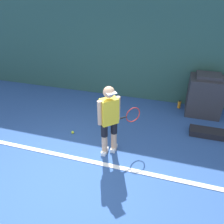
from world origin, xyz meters
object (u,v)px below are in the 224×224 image
(equipment_bag, at_px, (208,133))
(water_bottle, at_px, (179,105))
(tennis_ball, at_px, (73,132))
(covered_chair, at_px, (205,95))
(tennis_player, at_px, (110,118))

(equipment_bag, bearing_deg, water_bottle, 119.92)
(tennis_ball, relative_size, equipment_bag, 0.08)
(water_bottle, bearing_deg, tennis_ball, -139.28)
(covered_chair, bearing_deg, tennis_ball, -147.09)
(tennis_player, height_order, equipment_bag, tennis_player)
(tennis_ball, relative_size, covered_chair, 0.06)
(covered_chair, distance_m, equipment_bag, 1.19)
(tennis_player, bearing_deg, equipment_bag, -14.15)
(tennis_ball, relative_size, water_bottle, 0.30)
(covered_chair, bearing_deg, tennis_player, -130.39)
(covered_chair, xyz_separation_m, equipment_bag, (0.10, -1.09, -0.47))
(tennis_player, distance_m, tennis_ball, 1.37)
(covered_chair, bearing_deg, equipment_bag, -84.86)
(tennis_player, relative_size, equipment_bag, 1.80)
(tennis_ball, distance_m, equipment_bag, 3.23)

